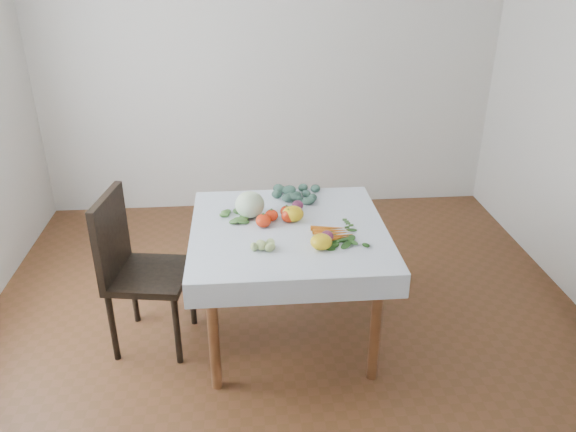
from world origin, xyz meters
The scene contains 19 objects.
ground centered at (0.00, 0.00, 0.00)m, with size 4.00×4.00×0.00m, color #59331C.
back_wall centered at (0.00, 2.00, 1.35)m, with size 4.00×0.04×2.70m, color silver.
table centered at (0.00, 0.00, 0.65)m, with size 1.00×1.00×0.75m.
tablecloth centered at (0.00, 0.00, 0.75)m, with size 1.12×1.12×0.01m, color white.
chair centered at (-0.91, 0.02, 0.56)m, with size 0.51×0.51×0.98m.
cabbage centered at (-0.22, 0.17, 0.84)m, with size 0.18×0.18×0.16m, color #DEF0C9.
tomato_a centered at (-0.09, 0.10, 0.79)m, with size 0.08×0.08×0.07m, color red.
tomato_b centered at (0.01, 0.07, 0.79)m, with size 0.09×0.09×0.08m, color red.
tomato_c centered at (-0.14, 0.02, 0.80)m, with size 0.09×0.09×0.08m, color red.
tomato_d centered at (0.00, 0.15, 0.79)m, with size 0.08×0.08×0.07m, color red.
heirloom_back centered at (0.03, 0.09, 0.80)m, with size 0.13×0.13×0.09m, color yellow.
heirloom_front centered at (0.15, -0.26, 0.80)m, with size 0.12×0.12×0.08m, color yellow.
onion_a centered at (0.08, 0.24, 0.79)m, with size 0.07×0.07×0.06m, color #57193D.
onion_b centered at (0.20, -0.18, 0.79)m, with size 0.07×0.07×0.06m, color #57193D.
tomatillo_cluster centered at (-0.17, -0.24, 0.78)m, with size 0.15×0.10×0.04m.
carrot_bunch centered at (0.24, -0.13, 0.77)m, with size 0.22×0.21×0.03m.
kale_bunch centered at (0.09, 0.41, 0.78)m, with size 0.35×0.27×0.04m.
basil_bunch centered at (0.28, -0.17, 0.76)m, with size 0.29×0.23×0.01m.
dill_bunch centered at (-0.28, 0.16, 0.77)m, with size 0.24×0.18×0.02m.
Camera 1 is at (-0.25, -2.88, 2.24)m, focal length 35.00 mm.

